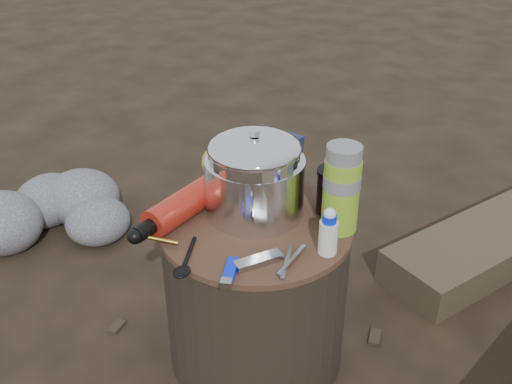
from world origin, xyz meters
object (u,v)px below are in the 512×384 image
at_px(travel_mug, 332,191).
at_px(stump, 256,292).
at_px(fuel_bottle, 185,204).
at_px(thermos, 341,189).
at_px(camping_pot, 254,176).

bearing_deg(travel_mug, stump, -138.13).
relative_size(fuel_bottle, thermos, 1.43).
distance_m(stump, thermos, 0.35).
relative_size(thermos, travel_mug, 1.87).
xyz_separation_m(camping_pot, fuel_bottle, (-0.14, -0.08, -0.07)).
relative_size(fuel_bottle, travel_mug, 2.67).
height_order(stump, travel_mug, travel_mug).
bearing_deg(thermos, stump, -160.37).
xyz_separation_m(camping_pot, thermos, (0.19, 0.03, -0.00)).
bearing_deg(fuel_bottle, travel_mug, 39.77).
xyz_separation_m(stump, travel_mug, (0.14, 0.12, 0.25)).
xyz_separation_m(fuel_bottle, travel_mug, (0.29, 0.16, 0.02)).
relative_size(stump, thermos, 2.17).
distance_m(stump, camping_pot, 0.30).
bearing_deg(fuel_bottle, thermos, 28.06).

